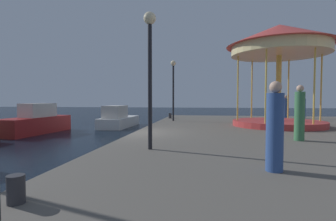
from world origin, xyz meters
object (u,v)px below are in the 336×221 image
(person_far_corner, at_px, (303,108))
(person_mid_promenade, at_px, (275,129))
(lamp_post_mid_promenade, at_px, (150,55))
(person_by_the_water, at_px, (285,108))
(motorboat_white, at_px, (118,119))
(carousel, at_px, (279,50))
(bollard_center, at_px, (170,116))
(motorboat_red, at_px, (36,122))
(bollard_south, at_px, (16,189))
(lamp_post_far_end, at_px, (173,79))
(person_near_carousel, at_px, (300,114))

(person_far_corner, xyz_separation_m, person_mid_promenade, (-6.02, -15.34, 0.04))
(lamp_post_mid_promenade, bearing_deg, person_by_the_water, 58.78)
(motorboat_white, xyz_separation_m, carousel, (10.98, -5.24, 4.28))
(lamp_post_mid_promenade, relative_size, person_far_corner, 2.26)
(lamp_post_mid_promenade, height_order, bollard_center, lamp_post_mid_promenade)
(motorboat_red, height_order, bollard_center, motorboat_red)
(bollard_south, bearing_deg, person_far_corner, 60.27)
(motorboat_white, distance_m, person_mid_promenade, 16.75)
(lamp_post_far_end, xyz_separation_m, person_near_carousel, (5.47, -7.61, -1.89))
(carousel, bearing_deg, person_by_the_water, 69.39)
(person_near_carousel, bearing_deg, motorboat_white, 135.12)
(motorboat_white, height_order, person_near_carousel, person_near_carousel)
(bollard_center, bearing_deg, person_far_corner, 7.64)
(bollard_center, xyz_separation_m, bollard_south, (0.11, -16.20, 0.00))
(motorboat_white, bearing_deg, person_far_corner, 3.60)
(carousel, relative_size, person_by_the_water, 3.18)
(person_near_carousel, relative_size, person_far_corner, 1.12)
(lamp_post_far_end, bearing_deg, person_mid_promenade, -73.08)
(motorboat_red, distance_m, person_near_carousel, 15.60)
(motorboat_red, distance_m, lamp_post_far_end, 9.59)
(motorboat_white, height_order, person_by_the_water, person_by_the_water)
(carousel, bearing_deg, bollard_south, -119.84)
(motorboat_red, distance_m, carousel, 15.67)
(carousel, bearing_deg, person_far_corner, 60.46)
(lamp_post_far_end, distance_m, person_by_the_water, 8.38)
(person_near_carousel, distance_m, person_mid_promenade, 4.55)
(bollard_south, xyz_separation_m, person_far_corner, (10.03, 17.56, 0.62))
(lamp_post_mid_promenade, distance_m, person_mid_promenade, 3.98)
(bollard_south, distance_m, person_by_the_water, 18.08)
(carousel, height_order, person_by_the_water, carousel)
(carousel, height_order, bollard_south, carousel)
(lamp_post_mid_promenade, xyz_separation_m, bollard_center, (-1.12, 12.14, -2.54))
(lamp_post_mid_promenade, relative_size, lamp_post_far_end, 0.97)
(motorboat_white, relative_size, person_mid_promenade, 2.83)
(motorboat_white, height_order, person_mid_promenade, person_mid_promenade)
(lamp_post_far_end, bearing_deg, person_by_the_water, 14.94)
(person_far_corner, height_order, person_mid_promenade, person_mid_promenade)
(person_by_the_water, distance_m, person_mid_promenade, 14.49)
(carousel, bearing_deg, person_mid_promenade, -105.44)
(carousel, distance_m, person_mid_promenade, 10.08)
(motorboat_red, relative_size, bollard_south, 13.16)
(lamp_post_mid_promenade, height_order, bollard_south, lamp_post_mid_promenade)
(motorboat_white, relative_size, person_far_corner, 2.95)
(lamp_post_mid_promenade, height_order, person_far_corner, lamp_post_mid_promenade)
(motorboat_red, height_order, motorboat_white, motorboat_red)
(person_far_corner, bearing_deg, carousel, -119.54)
(person_mid_promenade, bearing_deg, motorboat_white, 120.33)
(motorboat_red, xyz_separation_m, lamp_post_far_end, (8.97, 1.79, 2.87))
(lamp_post_far_end, xyz_separation_m, person_mid_promenade, (3.57, -11.75, -1.97))
(carousel, xyz_separation_m, lamp_post_far_end, (-6.11, 2.56, -1.30))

